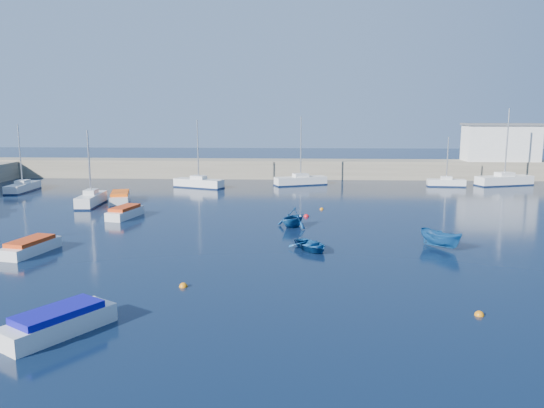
{
  "coord_description": "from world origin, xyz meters",
  "views": [
    {
      "loc": [
        1.21,
        -30.74,
        9.48
      ],
      "look_at": [
        -0.93,
        14.41,
        1.6
      ],
      "focal_mm": 35.0,
      "sensor_mm": 36.0,
      "label": 1
    }
  ],
  "objects_px": {
    "motorboat_2": "(120,197)",
    "motorboat_3": "(59,322)",
    "harbor_office": "(501,143)",
    "sailboat_8": "(504,180)",
    "sailboat_5": "(199,183)",
    "sailboat_4": "(23,187)",
    "sailboat_6": "(301,180)",
    "dinghy_left": "(293,217)",
    "motorboat_1": "(125,212)",
    "dinghy_right": "(441,239)",
    "sailboat_7": "(446,182)",
    "dinghy_center": "(311,245)",
    "sailboat_3": "(91,199)",
    "motorboat_0": "(31,246)"
  },
  "relations": [
    {
      "from": "sailboat_4",
      "to": "motorboat_3",
      "type": "height_order",
      "value": "sailboat_4"
    },
    {
      "from": "dinghy_left",
      "to": "sailboat_5",
      "type": "bearing_deg",
      "value": 152.35
    },
    {
      "from": "dinghy_center",
      "to": "dinghy_right",
      "type": "bearing_deg",
      "value": -24.03
    },
    {
      "from": "motorboat_2",
      "to": "motorboat_3",
      "type": "bearing_deg",
      "value": -90.69
    },
    {
      "from": "motorboat_1",
      "to": "motorboat_2",
      "type": "distance_m",
      "value": 9.2
    },
    {
      "from": "motorboat_2",
      "to": "motorboat_3",
      "type": "distance_m",
      "value": 34.99
    },
    {
      "from": "harbor_office",
      "to": "dinghy_center",
      "type": "height_order",
      "value": "harbor_office"
    },
    {
      "from": "sailboat_6",
      "to": "motorboat_3",
      "type": "height_order",
      "value": "sailboat_6"
    },
    {
      "from": "sailboat_4",
      "to": "sailboat_7",
      "type": "distance_m",
      "value": 52.63
    },
    {
      "from": "sailboat_6",
      "to": "sailboat_8",
      "type": "distance_m",
      "value": 26.64
    },
    {
      "from": "sailboat_5",
      "to": "sailboat_6",
      "type": "relative_size",
      "value": 0.95
    },
    {
      "from": "sailboat_8",
      "to": "motorboat_3",
      "type": "relative_size",
      "value": 1.97
    },
    {
      "from": "sailboat_7",
      "to": "dinghy_right",
      "type": "distance_m",
      "value": 32.97
    },
    {
      "from": "sailboat_5",
      "to": "dinghy_center",
      "type": "xyz_separation_m",
      "value": [
        13.46,
        -30.23,
        -0.26
      ]
    },
    {
      "from": "sailboat_6",
      "to": "motorboat_2",
      "type": "xyz_separation_m",
      "value": [
        -19.37,
        -13.96,
        -0.09
      ]
    },
    {
      "from": "motorboat_2",
      "to": "sailboat_5",
      "type": "bearing_deg",
      "value": 44.45
    },
    {
      "from": "sailboat_4",
      "to": "motorboat_2",
      "type": "xyz_separation_m",
      "value": [
        14.12,
        -6.6,
        -0.04
      ]
    },
    {
      "from": "sailboat_8",
      "to": "motorboat_1",
      "type": "relative_size",
      "value": 2.19
    },
    {
      "from": "harbor_office",
      "to": "dinghy_center",
      "type": "bearing_deg",
      "value": -124.13
    },
    {
      "from": "sailboat_6",
      "to": "motorboat_2",
      "type": "bearing_deg",
      "value": 103.98
    },
    {
      "from": "sailboat_3",
      "to": "sailboat_5",
      "type": "height_order",
      "value": "sailboat_5"
    },
    {
      "from": "sailboat_3",
      "to": "motorboat_0",
      "type": "xyz_separation_m",
      "value": [
        2.99,
        -18.43,
        -0.19
      ]
    },
    {
      "from": "sailboat_8",
      "to": "dinghy_center",
      "type": "relative_size",
      "value": 2.99
    },
    {
      "from": "motorboat_0",
      "to": "motorboat_1",
      "type": "bearing_deg",
      "value": 91.04
    },
    {
      "from": "sailboat_4",
      "to": "dinghy_left",
      "type": "relative_size",
      "value": 2.6
    },
    {
      "from": "harbor_office",
      "to": "dinghy_left",
      "type": "relative_size",
      "value": 3.23
    },
    {
      "from": "motorboat_1",
      "to": "motorboat_3",
      "type": "relative_size",
      "value": 0.9
    },
    {
      "from": "sailboat_4",
      "to": "motorboat_2",
      "type": "height_order",
      "value": "sailboat_4"
    },
    {
      "from": "motorboat_1",
      "to": "motorboat_2",
      "type": "relative_size",
      "value": 0.82
    },
    {
      "from": "motorboat_1",
      "to": "sailboat_3",
      "type": "bearing_deg",
      "value": 144.54
    },
    {
      "from": "harbor_office",
      "to": "sailboat_8",
      "type": "height_order",
      "value": "sailboat_8"
    },
    {
      "from": "dinghy_center",
      "to": "motorboat_1",
      "type": "bearing_deg",
      "value": 116.78
    },
    {
      "from": "dinghy_left",
      "to": "sailboat_6",
      "type": "bearing_deg",
      "value": 122.57
    },
    {
      "from": "harbor_office",
      "to": "sailboat_6",
      "type": "xyz_separation_m",
      "value": [
        -28.3,
        -7.7,
        -4.5
      ]
    },
    {
      "from": "sailboat_6",
      "to": "dinghy_right",
      "type": "bearing_deg",
      "value": 174.9
    },
    {
      "from": "sailboat_7",
      "to": "dinghy_center",
      "type": "bearing_deg",
      "value": 154.73
    },
    {
      "from": "sailboat_3",
      "to": "motorboat_0",
      "type": "distance_m",
      "value": 18.68
    },
    {
      "from": "motorboat_2",
      "to": "dinghy_left",
      "type": "xyz_separation_m",
      "value": [
        18.58,
        -11.85,
        0.31
      ]
    },
    {
      "from": "motorboat_1",
      "to": "dinghy_center",
      "type": "relative_size",
      "value": 1.37
    },
    {
      "from": "sailboat_6",
      "to": "dinghy_left",
      "type": "height_order",
      "value": "sailboat_6"
    },
    {
      "from": "dinghy_right",
      "to": "dinghy_center",
      "type": "bearing_deg",
      "value": 148.22
    },
    {
      "from": "harbor_office",
      "to": "sailboat_8",
      "type": "relative_size",
      "value": 1.01
    },
    {
      "from": "harbor_office",
      "to": "sailboat_6",
      "type": "height_order",
      "value": "sailboat_6"
    },
    {
      "from": "sailboat_4",
      "to": "dinghy_center",
      "type": "distance_m",
      "value": 42.76
    },
    {
      "from": "motorboat_3",
      "to": "harbor_office",
      "type": "bearing_deg",
      "value": 87.43
    },
    {
      "from": "motorboat_2",
      "to": "dinghy_left",
      "type": "bearing_deg",
      "value": -47.53
    },
    {
      "from": "motorboat_0",
      "to": "dinghy_left",
      "type": "bearing_deg",
      "value": 39.56
    },
    {
      "from": "sailboat_5",
      "to": "dinghy_right",
      "type": "relative_size",
      "value": 2.51
    },
    {
      "from": "motorboat_1",
      "to": "dinghy_right",
      "type": "height_order",
      "value": "dinghy_right"
    },
    {
      "from": "sailboat_8",
      "to": "dinghy_right",
      "type": "height_order",
      "value": "sailboat_8"
    }
  ]
}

